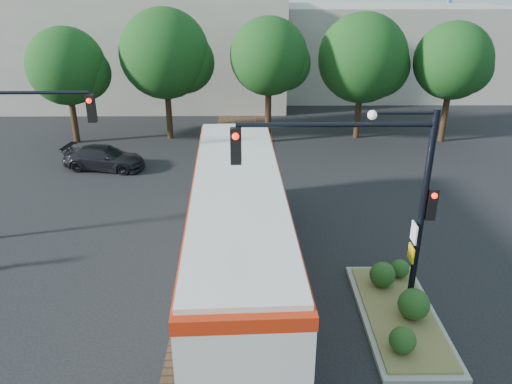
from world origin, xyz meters
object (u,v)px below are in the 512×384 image
(signal_pole_main, at_px, (379,186))
(parked_car, at_px, (104,158))
(city_bus, at_px, (238,225))
(signal_pole_left, at_px, (0,142))
(traffic_island, at_px, (400,307))

(signal_pole_main, distance_m, parked_car, 16.85)
(city_bus, distance_m, signal_pole_left, 9.09)
(traffic_island, distance_m, parked_car, 17.19)
(city_bus, bearing_deg, parked_car, 122.58)
(signal_pole_left, xyz_separation_m, parked_car, (1.26, 7.48, -3.26))
(signal_pole_main, relative_size, signal_pole_left, 1.00)
(city_bus, bearing_deg, signal_pole_left, 159.40)
(city_bus, bearing_deg, traffic_island, -26.51)
(signal_pole_main, distance_m, signal_pole_left, 13.14)
(traffic_island, height_order, signal_pole_left, signal_pole_left)
(traffic_island, height_order, parked_car, parked_car)
(city_bus, distance_m, signal_pole_main, 4.83)
(signal_pole_left, bearing_deg, parked_car, 80.46)
(signal_pole_left, height_order, parked_car, signal_pole_left)
(city_bus, distance_m, traffic_island, 5.45)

